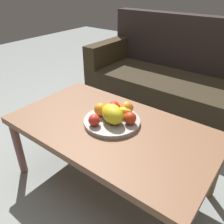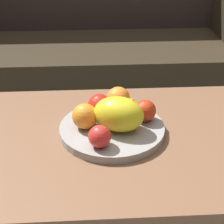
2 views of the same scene
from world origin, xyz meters
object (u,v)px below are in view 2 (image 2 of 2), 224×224
at_px(coffee_table, 117,149).
at_px(apple_front, 145,111).
at_px(fruit_bowl, 112,129).
at_px(banana_bunch, 117,110).
at_px(orange_front, 118,98).
at_px(apple_right, 100,136).
at_px(apple_left, 99,105).
at_px(couch, 96,54).
at_px(melon_large_front, 119,114).
at_px(orange_left, 85,116).

height_order(coffee_table, apple_front, apple_front).
height_order(fruit_bowl, banana_bunch, banana_bunch).
relative_size(orange_front, apple_right, 1.20).
bearing_deg(apple_left, orange_front, 33.00).
relative_size(coffee_table, apple_front, 16.83).
relative_size(couch, fruit_bowl, 5.19).
distance_m(fruit_bowl, apple_left, 0.09).
bearing_deg(coffee_table, melon_large_front, 52.71).
relative_size(orange_left, banana_bunch, 0.45).
relative_size(couch, apple_front, 24.18).
height_order(apple_front, apple_left, apple_left).
bearing_deg(couch, apple_left, -90.32).
relative_size(couch, banana_bunch, 9.73).
bearing_deg(apple_front, orange_left, -170.74).
relative_size(coffee_table, banana_bunch, 6.77).
bearing_deg(orange_left, orange_front, 45.02).
relative_size(fruit_bowl, apple_front, 4.66).
bearing_deg(apple_front, fruit_bowl, -165.12).
relative_size(couch, orange_front, 21.63).
bearing_deg(melon_large_front, fruit_bowl, 133.15).
bearing_deg(apple_right, orange_left, 111.77).
height_order(couch, melon_large_front, couch).
height_order(fruit_bowl, melon_large_front, melon_large_front).
distance_m(orange_front, banana_bunch, 0.06).
xyz_separation_m(orange_front, orange_left, (-0.11, -0.11, 0.00)).
distance_m(coffee_table, fruit_bowl, 0.07).
relative_size(melon_large_front, apple_right, 2.35).
distance_m(couch, orange_front, 1.00).
bearing_deg(fruit_bowl, orange_left, -178.17).
xyz_separation_m(melon_large_front, apple_front, (0.09, 0.05, -0.02)).
relative_size(coffee_table, apple_left, 15.66).
height_order(orange_left, apple_left, orange_left).
relative_size(couch, apple_right, 25.97).
xyz_separation_m(fruit_bowl, apple_left, (-0.04, 0.07, 0.05)).
xyz_separation_m(apple_left, apple_right, (-0.00, -0.17, -0.01)).
xyz_separation_m(coffee_table, orange_front, (0.01, 0.13, 0.11)).
distance_m(orange_left, banana_bunch, 0.12).
bearing_deg(apple_right, melon_large_front, 55.14).
bearing_deg(couch, orange_left, -92.75).
bearing_deg(couch, orange_front, -86.57).
xyz_separation_m(coffee_table, fruit_bowl, (-0.01, 0.03, 0.06)).
height_order(coffee_table, melon_large_front, melon_large_front).
relative_size(fruit_bowl, apple_left, 4.33).
relative_size(orange_left, apple_left, 1.05).
height_order(coffee_table, banana_bunch, banana_bunch).
bearing_deg(orange_front, apple_front, -45.46).
height_order(apple_right, banana_bunch, apple_right).
distance_m(fruit_bowl, orange_front, 0.12).
distance_m(fruit_bowl, banana_bunch, 0.07).
bearing_deg(orange_front, orange_left, -134.98).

